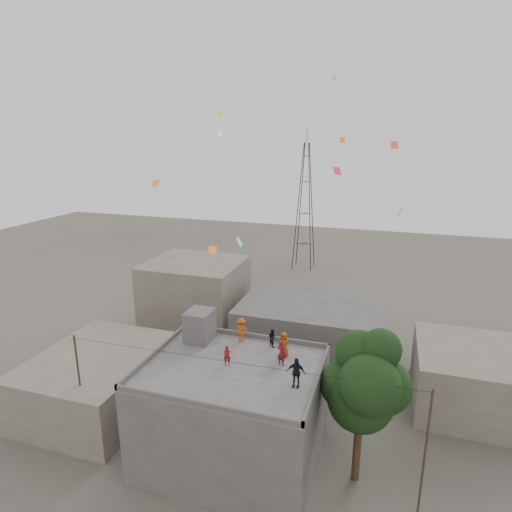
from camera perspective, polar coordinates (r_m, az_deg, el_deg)
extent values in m
plane|color=#49453C|center=(28.80, -3.01, -25.15)|extent=(140.00, 140.00, 0.00)
cube|color=#4D4B48|center=(26.94, -3.11, -20.31)|extent=(10.00, 8.00, 6.00)
cube|color=#575451|center=(25.27, -3.22, -14.70)|extent=(10.00, 8.00, 0.10)
cube|color=#4D4B48|center=(28.43, -0.35, -10.56)|extent=(10.00, 0.15, 0.30)
cube|color=#4D4B48|center=(22.12, -7.06, -19.07)|extent=(10.00, 0.15, 0.30)
cube|color=#4D4B48|center=(24.07, 8.25, -15.98)|extent=(0.15, 8.00, 0.30)
cube|color=#4D4B48|center=(27.13, -13.22, -12.38)|extent=(0.15, 8.00, 0.30)
cube|color=#4D4B48|center=(28.04, -7.52, -9.17)|extent=(1.60, 1.80, 2.00)
cube|color=#676051|center=(33.76, -20.18, -15.27)|extent=(8.00, 10.00, 4.00)
cube|color=#4D4B48|center=(38.45, 7.29, -9.58)|extent=(12.00, 9.00, 5.00)
cube|color=#676051|center=(43.30, -8.01, -5.21)|extent=(9.00, 8.00, 7.00)
cube|color=#676051|center=(35.08, 26.22, -14.37)|extent=(7.00, 8.00, 4.40)
cylinder|color=black|center=(26.76, 13.31, -23.75)|extent=(0.44, 0.44, 4.00)
cylinder|color=black|center=(25.86, 13.92, -20.89)|extent=(0.64, 0.91, 2.14)
sphere|color=black|center=(24.87, 13.79, -18.02)|extent=(3.60, 3.60, 3.60)
sphere|color=black|center=(24.69, 16.62, -16.32)|extent=(3.00, 3.00, 3.00)
sphere|color=black|center=(25.12, 11.81, -16.44)|extent=(2.80, 2.80, 2.80)
sphere|color=black|center=(23.44, 14.87, -16.32)|extent=(3.20, 3.20, 3.20)
sphere|color=black|center=(24.55, 13.58, -12.52)|extent=(2.60, 2.60, 2.60)
sphere|color=black|center=(23.98, 16.29, -11.82)|extent=(2.20, 2.20, 2.20)
cylinder|color=black|center=(29.78, -22.35, -16.14)|extent=(0.12, 0.12, 7.40)
cylinder|color=black|center=(24.65, 21.59, -23.42)|extent=(0.12, 0.12, 7.40)
cylinder|color=black|center=(23.53, -3.21, -13.94)|extent=(20.00, 0.52, 0.02)
cylinder|color=black|center=(61.61, 5.60, 6.42)|extent=(1.27, 1.27, 18.01)
cylinder|color=black|center=(61.28, 7.16, 6.32)|extent=(1.27, 1.27, 18.01)
cylinder|color=black|center=(62.93, 7.45, 6.55)|extent=(1.27, 1.27, 18.01)
cylinder|color=black|center=(63.25, 5.93, 6.65)|extent=(1.27, 1.27, 18.01)
cube|color=black|center=(63.33, 6.38, 1.66)|extent=(2.36, 0.08, 0.08)
cube|color=black|center=(63.33, 6.38, 1.66)|extent=(0.08, 2.36, 0.08)
cube|color=black|center=(62.41, 6.51, 5.67)|extent=(1.81, 0.08, 0.08)
cube|color=black|center=(62.41, 6.51, 5.67)|extent=(0.08, 1.81, 0.08)
cube|color=black|center=(61.79, 6.64, 9.78)|extent=(1.26, 0.08, 0.08)
cube|color=black|center=(61.79, 6.64, 9.78)|extent=(0.08, 1.26, 0.08)
cube|color=black|center=(61.54, 6.74, 13.12)|extent=(0.82, 0.08, 0.08)
cube|color=black|center=(61.54, 6.74, 13.12)|extent=(0.08, 0.82, 0.08)
cylinder|color=black|center=(61.48, 6.83, 15.72)|extent=(0.08, 0.08, 2.00)
imported|color=maroon|center=(25.14, 3.42, -12.77)|extent=(0.65, 0.55, 1.51)
imported|color=#9A4911|center=(26.01, 3.71, -11.71)|extent=(0.86, 0.68, 1.54)
imported|color=black|center=(27.22, 2.19, -10.82)|extent=(0.71, 0.68, 1.16)
imported|color=black|center=(23.22, 5.35, -15.20)|extent=(0.97, 0.41, 1.65)
imported|color=#BC4715|center=(27.74, -1.97, -9.80)|extent=(1.10, 0.74, 1.58)
imported|color=maroon|center=(25.24, -3.86, -13.11)|extent=(0.50, 0.41, 1.16)
plane|color=orange|center=(28.80, -5.81, 0.83)|extent=(0.59, 0.40, 0.45)
plane|color=#E02375|center=(25.59, 10.76, 11.07)|extent=(0.56, 0.47, 0.47)
plane|color=yellow|center=(32.85, -4.97, 18.39)|extent=(0.39, 0.35, 0.29)
plane|color=#278ADE|center=(26.86, 18.67, 5.66)|extent=(0.25, 0.59, 0.56)
plane|color=white|center=(35.56, -4.78, 15.92)|extent=(0.44, 0.21, 0.40)
plane|color=#D55917|center=(33.09, 11.44, 14.95)|extent=(0.37, 0.20, 0.38)
plane|color=#34C46C|center=(25.60, -2.22, 1.90)|extent=(0.28, 0.56, 0.49)
plane|color=#E84136|center=(27.31, 17.97, 13.90)|extent=(0.50, 0.35, 0.45)
plane|color=#DB5D17|center=(23.17, -13.24, 9.40)|extent=(0.55, 0.43, 0.37)
plane|color=#4EA0EB|center=(35.34, 10.35, 22.23)|extent=(0.36, 0.18, 0.32)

